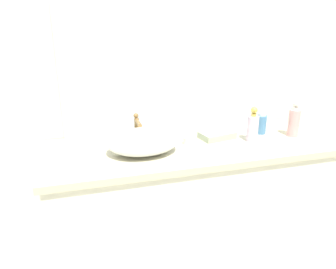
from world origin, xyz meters
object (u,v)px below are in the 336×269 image
Objects in this scene: sink_basin at (143,141)px; folded_hand_towel at (217,135)px; perfume_bottle at (261,124)px; lotion_bottle at (253,127)px; candle_jar at (189,141)px; soap_dispenser at (294,121)px.

folded_hand_towel is at bearing 12.36° from sink_basin.
perfume_bottle is at bearing 1.78° from folded_hand_towel.
lotion_bottle is 0.37m from candle_jar.
perfume_bottle is 0.30m from folded_hand_towel.
sink_basin is 1.89× the size of folded_hand_towel.
sink_basin is at bearing -171.68° from perfume_bottle.
perfume_bottle is at bearing 8.32° from sink_basin.
perfume_bottle is (0.76, 0.11, -0.00)m from sink_basin.
soap_dispenser is at bearing -3.49° from candle_jar.
lotion_bottle is at bearing -29.97° from folded_hand_towel.
sink_basin is 0.48m from folded_hand_towel.
sink_basin is at bearing -179.79° from lotion_bottle.
sink_basin reaches higher than folded_hand_towel.
folded_hand_towel is (-0.29, -0.01, -0.04)m from perfume_bottle.
perfume_bottle is at bearing 150.16° from soap_dispenser.
candle_jar is at bearing 12.03° from sink_basin.
candle_jar is at bearing 176.51° from soap_dispenser.
soap_dispenser is at bearing -10.34° from folded_hand_towel.
lotion_bottle is 0.21m from folded_hand_towel.
soap_dispenser is (0.92, 0.02, 0.03)m from sink_basin.
perfume_bottle is 2.09× the size of candle_jar.
perfume_bottle reaches higher than folded_hand_towel.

